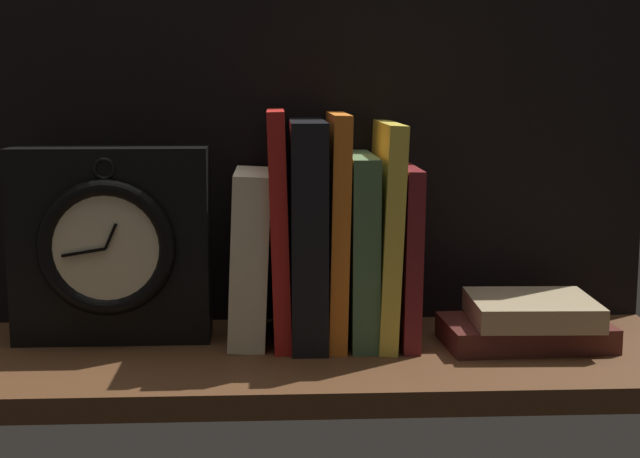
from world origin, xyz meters
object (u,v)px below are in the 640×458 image
at_px(book_cream_twain, 250,256).
at_px(book_maroon_dawkins, 404,252).
at_px(book_orange_pandolfini, 336,227).
at_px(book_red_requiem, 279,226).
at_px(framed_clock, 111,245).
at_px(book_stack_side, 528,322).
at_px(book_black_skeptic, 307,231).
at_px(book_green_romantic, 360,247).
at_px(book_yellow_seinlanguage, 385,231).

distance_m(book_cream_twain, book_maroon_dawkins, 0.17).
bearing_deg(book_orange_pandolfini, book_red_requiem, 180.00).
height_order(framed_clock, book_stack_side, framed_clock).
relative_size(book_cream_twain, book_red_requiem, 0.74).
height_order(book_black_skeptic, book_green_romantic, book_black_skeptic).
height_order(book_black_skeptic, book_maroon_dawkins, book_black_skeptic).
bearing_deg(book_cream_twain, book_green_romantic, 0.00).
bearing_deg(framed_clock, book_green_romantic, 0.34).
bearing_deg(book_cream_twain, framed_clock, -179.39).
height_order(book_red_requiem, book_maroon_dawkins, book_red_requiem).
xyz_separation_m(book_orange_pandolfini, book_stack_side, (0.21, -0.04, -0.10)).
relative_size(book_cream_twain, book_maroon_dawkins, 0.97).
height_order(book_black_skeptic, framed_clock, book_black_skeptic).
relative_size(framed_clock, book_stack_side, 1.18).
bearing_deg(book_red_requiem, book_maroon_dawkins, 0.00).
bearing_deg(book_stack_side, framed_clock, 174.87).
bearing_deg(framed_clock, book_black_skeptic, 0.43).
bearing_deg(book_cream_twain, book_stack_side, -8.00).
bearing_deg(framed_clock, book_cream_twain, 0.61).
xyz_separation_m(book_cream_twain, book_red_requiem, (0.03, 0.00, 0.03)).
xyz_separation_m(book_black_skeptic, book_orange_pandolfini, (0.03, 0.00, 0.00)).
bearing_deg(book_maroon_dawkins, book_black_skeptic, 180.00).
relative_size(book_cream_twain, book_yellow_seinlanguage, 0.78).
bearing_deg(book_green_romantic, framed_clock, -179.66).
distance_m(book_maroon_dawkins, framed_clock, 0.32).
xyz_separation_m(book_orange_pandolfini, book_green_romantic, (0.03, 0.00, -0.02)).
bearing_deg(book_yellow_seinlanguage, book_stack_side, -15.53).
bearing_deg(book_yellow_seinlanguage, book_orange_pandolfini, -180.00).
relative_size(book_cream_twain, book_black_skeptic, 0.77).
relative_size(book_green_romantic, book_maroon_dawkins, 1.06).
height_order(book_red_requiem, framed_clock, book_red_requiem).
height_order(book_black_skeptic, book_orange_pandolfini, book_orange_pandolfini).
bearing_deg(book_yellow_seinlanguage, framed_clock, -179.69).
height_order(book_red_requiem, book_black_skeptic, book_red_requiem).
bearing_deg(book_red_requiem, book_yellow_seinlanguage, 0.00).
height_order(book_maroon_dawkins, framed_clock, framed_clock).
height_order(book_cream_twain, framed_clock, framed_clock).
height_order(book_red_requiem, book_yellow_seinlanguage, book_red_requiem).
height_order(book_cream_twain, book_green_romantic, book_green_romantic).
distance_m(book_orange_pandolfini, book_yellow_seinlanguage, 0.05).
height_order(book_yellow_seinlanguage, framed_clock, book_yellow_seinlanguage).
relative_size(book_yellow_seinlanguage, book_stack_side, 1.32).
distance_m(book_orange_pandolfini, book_maroon_dawkins, 0.08).
xyz_separation_m(book_orange_pandolfini, book_maroon_dawkins, (0.08, 0.00, -0.03)).
distance_m(book_maroon_dawkins, book_stack_side, 0.15).
distance_m(book_red_requiem, book_maroon_dawkins, 0.14).
relative_size(book_black_skeptic, book_maroon_dawkins, 1.26).
height_order(book_cream_twain, book_red_requiem, book_red_requiem).
bearing_deg(book_red_requiem, book_cream_twain, 180.00).
height_order(book_orange_pandolfini, book_stack_side, book_orange_pandolfini).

